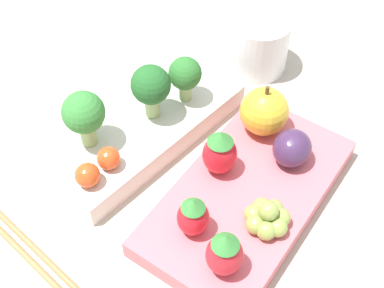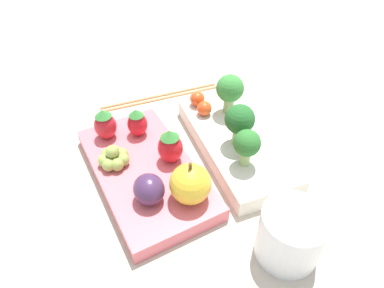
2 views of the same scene
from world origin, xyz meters
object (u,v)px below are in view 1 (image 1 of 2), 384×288
object	(u,v)px
bento_box_fruit	(247,196)
strawberry_1	(225,253)
strawberry_2	(193,216)
cherry_tomato_0	(87,175)
broccoli_floret_2	(84,114)
cherry_tomato_1	(108,158)
grape_cluster	(267,218)
broccoli_floret_1	(185,75)
apple	(264,111)
broccoli_floret_0	(151,86)
bento_box_savoury	(142,127)
strawberry_0	(217,155)
drinking_cup	(259,44)
plum	(292,148)
chopsticks_pair	(55,276)

from	to	relation	value
bento_box_fruit	strawberry_1	world-z (taller)	strawberry_1
strawberry_2	cherry_tomato_0	bearing A→B (deg)	98.36
broccoli_floret_2	cherry_tomato_1	xyz separation A→B (m)	(-0.01, -0.04, -0.03)
cherry_tomato_1	strawberry_2	world-z (taller)	strawberry_2
broccoli_floret_2	grape_cluster	distance (m)	0.19
broccoli_floret_1	strawberry_2	size ratio (longest dim) A/B	1.21
apple	grape_cluster	distance (m)	0.12
broccoli_floret_0	strawberry_2	xyz separation A→B (m)	(-0.09, -0.11, -0.02)
bento_box_savoury	broccoli_floret_2	xyz separation A→B (m)	(-0.05, 0.02, 0.05)
bento_box_savoury	broccoli_floret_0	distance (m)	0.05
bento_box_fruit	cherry_tomato_0	size ratio (longest dim) A/B	9.59
broccoli_floret_2	cherry_tomato_0	xyz separation A→B (m)	(-0.04, -0.03, -0.03)
broccoli_floret_1	strawberry_2	distance (m)	0.16
grape_cluster	strawberry_0	bearing A→B (deg)	69.73
broccoli_floret_1	grape_cluster	world-z (taller)	broccoli_floret_1
bento_box_savoury	drinking_cup	world-z (taller)	drinking_cup
cherry_tomato_0	cherry_tomato_1	world-z (taller)	same
bento_box_fruit	broccoli_floret_2	size ratio (longest dim) A/B	3.58
strawberry_0	plum	size ratio (longest dim) A/B	1.27
broccoli_floret_1	chopsticks_pair	world-z (taller)	broccoli_floret_1
chopsticks_pair	broccoli_floret_1	bearing A→B (deg)	4.39
broccoli_floret_0	strawberry_0	size ratio (longest dim) A/B	1.22
broccoli_floret_2	drinking_cup	distance (m)	0.23
grape_cluster	chopsticks_pair	bearing A→B (deg)	136.68
plum	drinking_cup	world-z (taller)	drinking_cup
broccoli_floret_0	strawberry_2	size ratio (longest dim) A/B	1.41
strawberry_2	grape_cluster	bearing A→B (deg)	-51.25
broccoli_floret_1	plum	world-z (taller)	broccoli_floret_1
strawberry_0	strawberry_1	distance (m)	0.10
cherry_tomato_0	apple	distance (m)	0.18
strawberry_0	bento_box_fruit	bearing A→B (deg)	-92.40
apple	strawberry_1	bearing A→B (deg)	-161.89
broccoli_floret_0	grape_cluster	bearing A→B (deg)	-106.61
broccoli_floret_0	cherry_tomato_1	distance (m)	0.08
drinking_cup	bento_box_fruit	bearing A→B (deg)	-152.89
cherry_tomato_1	apple	distance (m)	0.16
bento_box_fruit	apple	size ratio (longest dim) A/B	3.89
broccoli_floret_0	drinking_cup	size ratio (longest dim) A/B	0.90
broccoli_floret_1	strawberry_1	world-z (taller)	broccoli_floret_1
strawberry_2	chopsticks_pair	xyz separation A→B (m)	(-0.10, 0.08, -0.04)
broccoli_floret_1	cherry_tomato_0	distance (m)	0.14
grape_cluster	cherry_tomato_0	bearing A→B (deg)	109.70
plum	grape_cluster	bearing A→B (deg)	-167.68
strawberry_0	strawberry_2	bearing A→B (deg)	-165.05
strawberry_0	drinking_cup	distance (m)	0.18
apple	drinking_cup	bearing A→B (deg)	31.59
bento_box_fruit	strawberry_2	xyz separation A→B (m)	(-0.06, 0.02, 0.03)
strawberry_2	grape_cluster	size ratio (longest dim) A/B	1.06
cherry_tomato_0	cherry_tomato_1	bearing A→B (deg)	-6.19
cherry_tomato_1	plum	distance (m)	0.17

